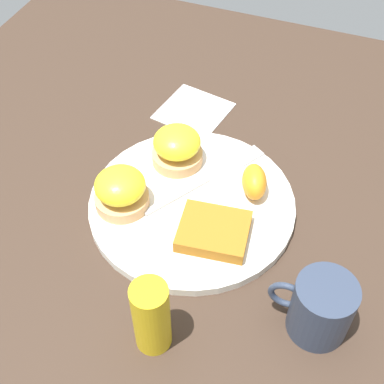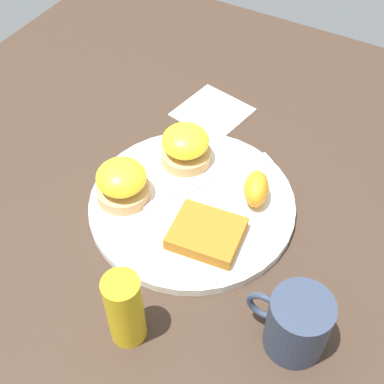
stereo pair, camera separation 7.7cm
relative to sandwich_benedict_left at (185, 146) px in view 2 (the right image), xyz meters
name	(u,v)px [view 2 (the right image)]	position (x,y,z in m)	size (l,w,h in m)	color
ground_plane	(192,207)	(-0.05, 0.07, -0.04)	(1.10, 1.10, 0.00)	#38281E
plate	(192,204)	(-0.05, 0.07, -0.04)	(0.30, 0.30, 0.01)	silver
sandwich_benedict_left	(185,146)	(0.00, 0.00, 0.00)	(0.08, 0.08, 0.06)	tan
sandwich_benedict_right	(122,182)	(0.04, 0.11, 0.00)	(0.08, 0.08, 0.06)	tan
hashbrown_patty	(207,233)	(-0.10, 0.12, -0.02)	(0.09, 0.08, 0.02)	#A4621B
orange_wedge	(256,189)	(-0.13, 0.02, -0.01)	(0.06, 0.04, 0.04)	orange
fork	(217,179)	(-0.06, 0.01, -0.03)	(0.13, 0.19, 0.00)	silver
cup	(297,324)	(-0.26, 0.19, 0.00)	(0.10, 0.07, 0.09)	#2D384C
napkin	(212,112)	(0.02, -0.14, -0.04)	(0.11, 0.11, 0.00)	white
condiment_bottle	(125,309)	(-0.08, 0.28, 0.01)	(0.04, 0.04, 0.11)	gold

